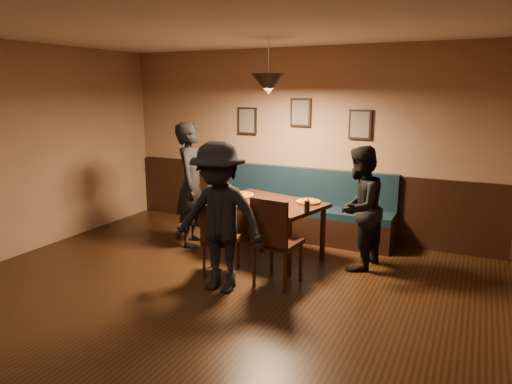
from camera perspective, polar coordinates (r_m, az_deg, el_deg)
floor at (r=4.49m, az=-11.49°, el=-16.74°), size 7.00×7.00×0.00m
ceiling at (r=3.98m, az=-13.37°, el=21.22°), size 7.00×7.00×0.00m
wall_back at (r=7.05m, az=5.59°, el=6.16°), size 6.00×0.00×6.00m
wainscot at (r=7.18m, az=5.35°, el=-1.02°), size 5.88×0.06×1.00m
booth_bench at (r=6.94m, az=4.56°, el=-1.49°), size 3.00×0.60×1.00m
picture_left at (r=7.36m, az=-1.09°, el=8.83°), size 0.32×0.04×0.42m
picture_center at (r=6.99m, az=5.58°, el=9.81°), size 0.32×0.04×0.42m
picture_right at (r=6.73m, az=12.81°, el=8.18°), size 0.32×0.04×0.42m
pendant_lamp at (r=5.83m, az=1.55°, el=13.25°), size 0.44×0.44×0.25m
dining_table at (r=6.11m, az=1.45°, el=-4.61°), size 1.59×1.22×0.75m
chair_near_left at (r=5.52m, az=-4.35°, el=-5.75°), size 0.49×0.49×0.89m
chair_near_right at (r=5.22m, az=2.74°, el=-6.03°), size 0.50×0.50×1.04m
diner_left at (r=6.53m, az=-7.99°, el=0.92°), size 0.60×0.74×1.75m
diner_right at (r=5.75m, az=12.69°, el=-1.99°), size 0.71×0.84×1.53m
diner_front at (r=4.98m, az=-4.60°, el=-3.18°), size 1.10×0.66×1.66m
pizza_a at (r=6.28m, az=-2.00°, el=-0.37°), size 0.38×0.38×0.04m
pizza_b at (r=5.80m, az=0.77°, el=-1.49°), size 0.42×0.42×0.04m
pizza_c at (r=5.97m, az=6.52°, el=-1.17°), size 0.38×0.38×0.04m
soda_glass at (r=5.49m, az=6.35°, el=-1.80°), size 0.08×0.08×0.14m
tabasco_bottle at (r=5.71m, az=6.45°, el=-1.30°), size 0.03×0.03×0.13m
napkin_a at (r=6.45m, az=-2.58°, el=-0.20°), size 0.16×0.16×0.01m
napkin_b at (r=5.96m, az=-4.22°, el=-1.29°), size 0.15×0.15×0.01m
cutlery_set at (r=5.66m, az=0.11°, el=-2.02°), size 0.21×0.04×0.00m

